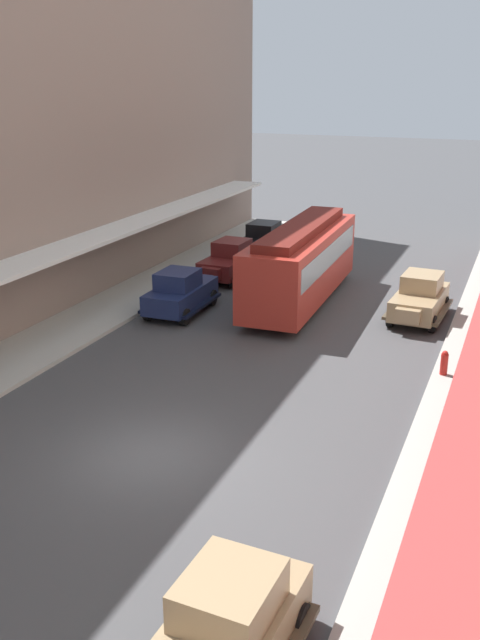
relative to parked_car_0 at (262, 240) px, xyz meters
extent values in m
plane|color=#424244|center=(4.83, -20.93, -0.94)|extent=(200.00, 200.00, 0.00)
cube|color=#A8A59E|center=(12.33, -20.93, -0.87)|extent=(3.00, 60.00, 0.15)
cube|color=black|center=(0.00, -0.03, -0.20)|extent=(1.70, 3.90, 0.80)
cube|color=black|center=(0.00, 0.22, 0.55)|extent=(1.44, 1.70, 0.70)
cube|color=#8C9EA8|center=(0.00, 0.22, 0.55)|extent=(1.37, 1.67, 0.42)
cube|color=black|center=(0.00, -2.16, -0.15)|extent=(0.94, 0.36, 0.52)
cube|color=black|center=(0.95, -0.03, -0.52)|extent=(0.24, 3.51, 0.12)
cube|color=black|center=(-0.95, -0.03, -0.52)|extent=(0.24, 3.51, 0.12)
cylinder|color=black|center=(0.81, -1.40, -0.60)|extent=(0.22, 0.68, 0.68)
cylinder|color=black|center=(-0.81, -1.40, -0.60)|extent=(0.22, 0.68, 0.68)
cylinder|color=black|center=(0.81, 1.33, -0.60)|extent=(0.22, 0.68, 0.68)
cylinder|color=black|center=(-0.81, 1.33, -0.60)|extent=(0.22, 0.68, 0.68)
cube|color=#19234C|center=(0.24, -10.17, -0.20)|extent=(1.78, 3.93, 0.80)
cube|color=#19234C|center=(0.25, -10.42, 0.55)|extent=(1.47, 1.73, 0.70)
cube|color=#8C9EA8|center=(0.25, -10.42, 0.55)|extent=(1.40, 1.69, 0.42)
cube|color=#19234C|center=(0.20, -8.04, -0.15)|extent=(0.94, 0.38, 0.52)
cube|color=black|center=(-0.70, -10.19, -0.52)|extent=(0.31, 3.51, 0.12)
cube|color=black|center=(1.19, -10.15, -0.52)|extent=(0.31, 3.51, 0.12)
cylinder|color=black|center=(-0.59, -8.82, -0.60)|extent=(0.23, 0.68, 0.68)
cylinder|color=black|center=(1.02, -8.79, -0.60)|extent=(0.23, 0.68, 0.68)
cylinder|color=black|center=(-0.53, -11.55, -0.60)|extent=(0.23, 0.68, 0.68)
cylinder|color=black|center=(1.08, -11.52, -0.60)|extent=(0.23, 0.68, 0.68)
cube|color=#997F5B|center=(9.48, -7.28, -0.20)|extent=(1.88, 3.97, 0.80)
cube|color=#997F5B|center=(9.49, -7.03, 0.55)|extent=(1.52, 1.76, 0.70)
cube|color=#8C9EA8|center=(9.49, -7.03, 0.55)|extent=(1.44, 1.73, 0.42)
cube|color=#997F5B|center=(9.38, -9.41, -0.15)|extent=(0.95, 0.40, 0.52)
cube|color=#4C3F2D|center=(10.43, -7.33, -0.52)|extent=(0.40, 3.52, 0.12)
cube|color=#4C3F2D|center=(8.53, -7.24, -0.52)|extent=(0.40, 3.52, 0.12)
cylinder|color=black|center=(10.22, -8.68, -0.60)|extent=(0.25, 0.69, 0.68)
cylinder|color=black|center=(8.61, -8.61, -0.60)|extent=(0.25, 0.69, 0.68)
cylinder|color=black|center=(10.35, -5.96, -0.60)|extent=(0.25, 0.69, 0.68)
cylinder|color=black|center=(8.73, -5.88, -0.60)|extent=(0.25, 0.69, 0.68)
cube|color=#591919|center=(0.09, -4.66, -0.20)|extent=(1.79, 3.94, 0.80)
cube|color=#591919|center=(0.09, -4.41, 0.55)|extent=(1.48, 1.73, 0.70)
cube|color=#8C9EA8|center=(0.09, -4.41, 0.55)|extent=(1.41, 1.70, 0.42)
cube|color=#591919|center=(0.03, -6.79, -0.15)|extent=(0.94, 0.38, 0.52)
cube|color=black|center=(1.03, -4.68, -0.52)|extent=(0.33, 3.51, 0.12)
cube|color=black|center=(-0.86, -4.63, -0.52)|extent=(0.33, 3.51, 0.12)
cylinder|color=black|center=(0.86, -6.04, -0.60)|extent=(0.24, 0.69, 0.68)
cylinder|color=black|center=(-0.76, -6.00, -0.60)|extent=(0.24, 0.69, 0.68)
cylinder|color=black|center=(0.93, -3.31, -0.60)|extent=(0.24, 0.69, 0.68)
cylinder|color=black|center=(-0.69, -3.27, -0.60)|extent=(0.24, 0.69, 0.68)
cube|color=#997F5B|center=(9.44, -26.63, 0.55)|extent=(1.51, 1.76, 0.70)
cube|color=#8C9EA8|center=(9.44, -26.63, 0.55)|extent=(1.43, 1.72, 0.42)
cube|color=#4C3F2D|center=(8.48, -26.84, -0.52)|extent=(0.38, 3.52, 0.12)
cylinder|color=black|center=(10.29, -25.54, -0.60)|extent=(0.25, 0.69, 0.68)
cylinder|color=black|center=(8.68, -25.48, -0.60)|extent=(0.25, 0.69, 0.68)
cube|color=#A52D23|center=(4.41, -7.07, 0.81)|extent=(2.79, 9.67, 2.70)
cube|color=#5B1913|center=(4.41, -7.07, 2.34)|extent=(1.76, 8.68, 0.36)
cube|color=#8C9EA8|center=(4.41, -7.07, 1.28)|extent=(2.79, 8.90, 0.95)
cube|color=black|center=(4.49, -9.95, -0.74)|extent=(2.03, 1.26, 0.40)
cube|color=black|center=(4.32, -4.19, -0.74)|extent=(2.03, 1.26, 0.40)
cylinder|color=#B21E19|center=(11.18, -13.01, -0.44)|extent=(0.24, 0.24, 0.70)
sphere|color=#B21E19|center=(11.18, -13.01, -0.07)|extent=(0.20, 0.20, 0.20)
camera|label=1|loc=(13.15, -35.20, 8.45)|focal=40.00mm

